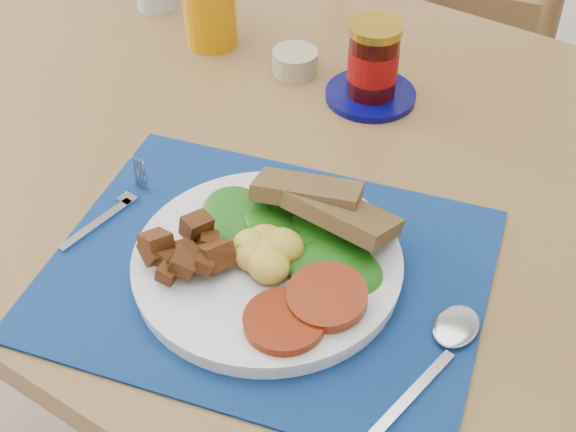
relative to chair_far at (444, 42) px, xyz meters
The scene contains 9 objects.
table 0.63m from the chair_far, 96.31° to the right, with size 1.40×0.90×0.75m.
chair_far is the anchor object (origin of this frame).
placemat 0.86m from the chair_far, 79.07° to the right, with size 0.47×0.36×0.00m, color black.
breakfast_plate 0.87m from the chair_far, 79.50° to the right, with size 0.29×0.29×0.07m.
fork 0.86m from the chair_far, 93.07° to the right, with size 0.02×0.15×0.00m.
spoon 0.91m from the chair_far, 65.98° to the right, with size 0.04×0.19×0.01m.
juice_glass 0.56m from the chair_far, 111.88° to the right, with size 0.08×0.08×0.11m, color #C17B05.
ramekin 0.51m from the chair_far, 94.65° to the right, with size 0.07×0.07×0.03m, color tan.
jam_on_saucer 0.53m from the chair_far, 79.54° to the right, with size 0.13×0.13×0.11m.
Camera 1 is at (0.58, -0.49, 1.39)m, focal length 50.00 mm.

